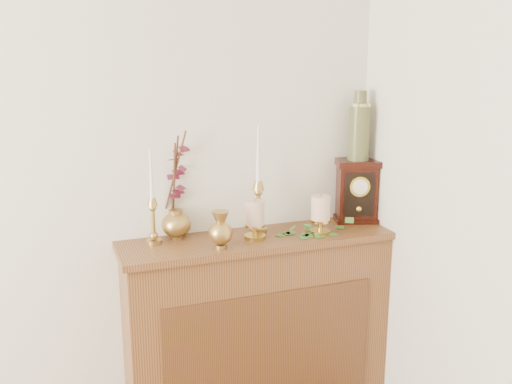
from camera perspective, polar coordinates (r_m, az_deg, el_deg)
name	(u,v)px	position (r m, az deg, el deg)	size (l,w,h in m)	color
console_shelf	(258,337)	(2.85, 0.22, -13.67)	(1.24, 0.34, 0.93)	brown
candlestick_left	(153,213)	(2.57, -9.80, -2.01)	(0.07, 0.07, 0.41)	tan
candlestick_center	(258,198)	(2.67, 0.21, -0.60)	(0.08, 0.08, 0.49)	tan
bud_vase	(221,230)	(2.49, -3.40, -3.66)	(0.10, 0.10, 0.16)	tan
ginger_jar	(177,189)	(2.64, -7.56, 0.32)	(0.20, 0.21, 0.48)	tan
pillar_candle_left	(255,218)	(2.60, -0.11, -2.46)	(0.09, 0.09, 0.18)	#B89A40
pillar_candle_right	(321,213)	(2.69, 6.17, -1.98)	(0.10, 0.10, 0.19)	#B89A40
ivy_garland	(320,234)	(2.68, 6.11, -3.96)	(0.42, 0.16, 0.07)	#376727
mantel_clock	(357,191)	(2.89, 9.57, 0.07)	(0.23, 0.19, 0.30)	black
ceramic_vase	(359,129)	(2.83, 9.80, 5.91)	(0.10, 0.10, 0.32)	#193327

